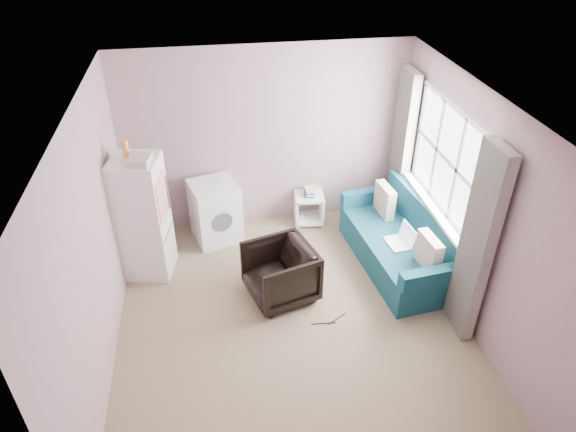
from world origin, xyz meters
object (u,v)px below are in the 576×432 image
washing_machine (215,210)px  sofa (403,244)px  side_table (309,206)px  armchair (280,271)px  fridge (143,217)px

washing_machine → sofa: 2.49m
side_table → sofa: size_ratio=0.28×
armchair → fridge: fridge is taller
side_table → armchair: bearing=-113.1°
washing_machine → side_table: 1.34m
armchair → washing_machine: bearing=-169.0°
side_table → fridge: bearing=-160.7°
armchair → washing_machine: washing_machine is taller
fridge → sofa: size_ratio=0.89×
washing_machine → sofa: (2.29, -0.97, -0.12)m
armchair → sofa: bearing=85.9°
side_table → sofa: sofa is taller
washing_machine → sofa: sofa is taller
armchair → sofa: size_ratio=0.37×
armchair → side_table: (0.64, 1.49, -0.11)m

